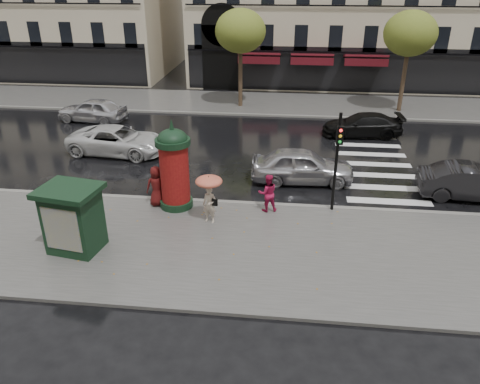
# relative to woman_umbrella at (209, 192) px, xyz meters

# --- Properties ---
(ground) EXTENTS (160.00, 160.00, 0.00)m
(ground) POSITION_rel_woman_umbrella_xyz_m (1.33, -1.23, -1.42)
(ground) COLOR black
(ground) RESTS_ON ground
(near_sidewalk) EXTENTS (90.00, 7.00, 0.12)m
(near_sidewalk) POSITION_rel_woman_umbrella_xyz_m (1.33, -1.73, -1.36)
(near_sidewalk) COLOR #474744
(near_sidewalk) RESTS_ON ground
(far_sidewalk) EXTENTS (90.00, 6.00, 0.12)m
(far_sidewalk) POSITION_rel_woman_umbrella_xyz_m (1.33, 17.77, -1.36)
(far_sidewalk) COLOR #474744
(far_sidewalk) RESTS_ON ground
(near_kerb) EXTENTS (90.00, 0.25, 0.14)m
(near_kerb) POSITION_rel_woman_umbrella_xyz_m (1.33, 1.77, -1.35)
(near_kerb) COLOR slate
(near_kerb) RESTS_ON ground
(far_kerb) EXTENTS (90.00, 0.25, 0.14)m
(far_kerb) POSITION_rel_woman_umbrella_xyz_m (1.33, 14.77, -1.35)
(far_kerb) COLOR slate
(far_kerb) RESTS_ON ground
(zebra_crossing) EXTENTS (3.60, 11.75, 0.01)m
(zebra_crossing) POSITION_rel_woman_umbrella_xyz_m (7.33, 8.37, -1.42)
(zebra_crossing) COLOR silver
(zebra_crossing) RESTS_ON ground
(tree_far_left) EXTENTS (3.40, 3.40, 6.64)m
(tree_far_left) POSITION_rel_woman_umbrella_xyz_m (-0.67, 16.77, 3.74)
(tree_far_left) COLOR #38281C
(tree_far_left) RESTS_ON ground
(tree_far_right) EXTENTS (3.40, 3.40, 6.64)m
(tree_far_right) POSITION_rel_woman_umbrella_xyz_m (10.33, 16.77, 3.74)
(tree_far_right) COLOR #38281C
(tree_far_right) RESTS_ON ground
(woman_umbrella) EXTENTS (1.03, 1.03, 1.98)m
(woman_umbrella) POSITION_rel_woman_umbrella_xyz_m (0.00, 0.00, 0.00)
(woman_umbrella) COLOR beige
(woman_umbrella) RESTS_ON near_sidewalk
(woman_red) EXTENTS (0.89, 0.77, 1.59)m
(woman_red) POSITION_rel_woman_umbrella_xyz_m (2.17, 1.17, -0.51)
(woman_red) COLOR #AC1542
(woman_red) RESTS_ON near_sidewalk
(man_burgundy) EXTENTS (0.99, 0.84, 1.71)m
(man_burgundy) POSITION_rel_woman_umbrella_xyz_m (-2.41, 1.17, -0.45)
(man_burgundy) COLOR #4C0F0F
(man_burgundy) RESTS_ON near_sidewalk
(morris_column) EXTENTS (1.40, 1.40, 3.76)m
(morris_column) POSITION_rel_woman_umbrella_xyz_m (-1.61, 1.17, 0.50)
(morris_column) COLOR black
(morris_column) RESTS_ON near_sidewalk
(traffic_light) EXTENTS (0.27, 0.39, 4.08)m
(traffic_light) POSITION_rel_woman_umbrella_xyz_m (4.81, 1.49, 1.17)
(traffic_light) COLOR black
(traffic_light) RESTS_ON near_sidewalk
(newsstand) EXTENTS (2.21, 1.95, 2.37)m
(newsstand) POSITION_rel_woman_umbrella_xyz_m (-4.33, -2.41, -0.09)
(newsstand) COLOR black
(newsstand) RESTS_ON near_sidewalk
(car_silver) EXTENTS (4.82, 2.15, 1.61)m
(car_silver) POSITION_rel_woman_umbrella_xyz_m (3.58, 4.46, -0.62)
(car_silver) COLOR #B4B4B9
(car_silver) RESTS_ON ground
(car_darkgrey) EXTENTS (4.59, 1.86, 1.48)m
(car_darkgrey) POSITION_rel_woman_umbrella_xyz_m (10.87, 3.50, -0.68)
(car_darkgrey) COLOR black
(car_darkgrey) RESTS_ON ground
(car_white) EXTENTS (5.45, 2.89, 1.46)m
(car_white) POSITION_rel_woman_umbrella_xyz_m (-6.20, 7.03, -0.70)
(car_white) COLOR silver
(car_white) RESTS_ON ground
(car_black) EXTENTS (4.71, 2.16, 1.34)m
(car_black) POSITION_rel_woman_umbrella_xyz_m (7.16, 11.41, -0.76)
(car_black) COLOR black
(car_black) RESTS_ON ground
(car_far_silver) EXTENTS (4.62, 2.33, 1.51)m
(car_far_silver) POSITION_rel_woman_umbrella_xyz_m (-9.78, 12.39, -0.67)
(car_far_silver) COLOR silver
(car_far_silver) RESTS_ON ground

